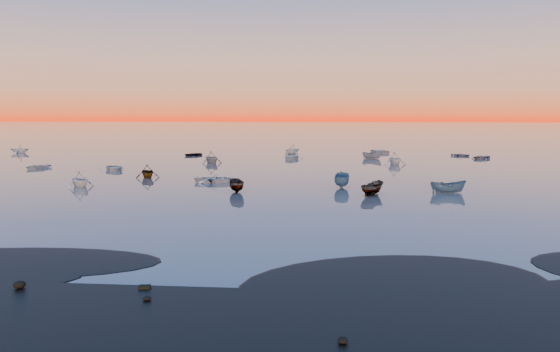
# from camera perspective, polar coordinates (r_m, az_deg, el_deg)

# --- Properties ---
(ground) EXTENTS (600.00, 600.00, 0.00)m
(ground) POSITION_cam_1_polar(r_m,az_deg,el_deg) (126.76, 1.15, 3.17)
(ground) COLOR slate
(ground) RESTS_ON ground
(mud_lobes) EXTENTS (140.00, 6.00, 0.07)m
(mud_lobes) POSITION_cam_1_polar(r_m,az_deg,el_deg) (27.79, -13.48, -9.83)
(mud_lobes) COLOR black
(mud_lobes) RESTS_ON ground
(moored_fleet) EXTENTS (124.00, 58.00, 1.20)m
(moored_fleet) POSITION_cam_1_polar(r_m,az_deg,el_deg) (80.08, -1.15, 1.10)
(moored_fleet) COLOR white
(moored_fleet) RESTS_ON ground
(boat_near_left) EXTENTS (4.79, 4.11, 1.13)m
(boat_near_left) POSITION_cam_1_polar(r_m,az_deg,el_deg) (77.05, -16.94, 0.58)
(boat_near_left) COLOR white
(boat_near_left) RESTS_ON ground
(boat_near_center) EXTENTS (1.80, 3.63, 1.22)m
(boat_near_center) POSITION_cam_1_polar(r_m,az_deg,el_deg) (55.54, 17.14, -1.70)
(boat_near_center) COLOR #3E5F76
(boat_near_center) RESTS_ON ground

